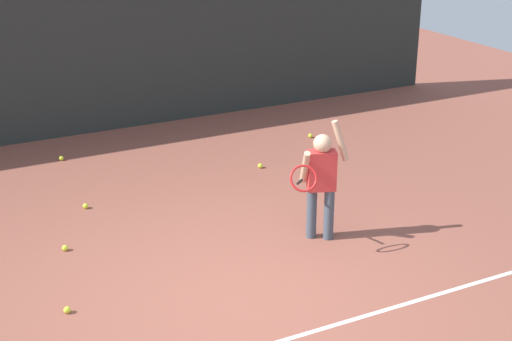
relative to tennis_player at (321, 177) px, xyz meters
name	(u,v)px	position (x,y,z in m)	size (l,w,h in m)	color
ground_plane	(239,301)	(-1.35, -0.78, -0.73)	(20.00, 20.00, 0.00)	brown
back_fence_windscreen	(75,34)	(-1.35, 4.75, 0.81)	(12.72, 0.08, 3.08)	#282D2B
fence_post_1	(74,28)	(-1.35, 4.81, 0.89)	(0.09, 0.09, 3.23)	slate
tennis_player	(321,177)	(0.00, 0.00, 0.00)	(0.85, 0.57, 1.35)	#3F4C59
tennis_ball_0	(260,166)	(0.40, 2.19, -0.69)	(0.07, 0.07, 0.07)	#CCE033
tennis_ball_1	(67,310)	(-2.85, -0.26, -0.69)	(0.07, 0.07, 0.07)	#CCE033
tennis_ball_2	(310,136)	(1.66, 2.97, -0.69)	(0.07, 0.07, 0.07)	#CCE033
tennis_ball_3	(61,158)	(-1.95, 3.71, -0.69)	(0.07, 0.07, 0.07)	#CCE033
tennis_ball_4	(86,206)	(-2.08, 1.95, -0.69)	(0.07, 0.07, 0.07)	#CCE033
tennis_ball_5	(65,248)	(-2.57, 0.98, -0.69)	(0.07, 0.07, 0.07)	#CCE033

